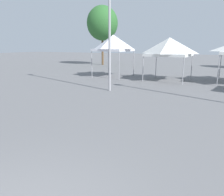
% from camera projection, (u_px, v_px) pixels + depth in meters
% --- Properties ---
extents(canopy_tent_right_of_center, '(2.96, 2.96, 3.53)m').
position_uv_depth(canopy_tent_right_of_center, '(113.00, 43.00, 18.70)').
color(canopy_tent_right_of_center, '#9E9EA3').
rests_on(canopy_tent_right_of_center, ground).
extents(canopy_tent_behind_center, '(3.23, 3.23, 3.24)m').
position_uv_depth(canopy_tent_behind_center, '(169.00, 47.00, 16.74)').
color(canopy_tent_behind_center, '#9E9EA3').
rests_on(canopy_tent_behind_center, ground).
extents(tree_behind_tents_right, '(4.17, 4.17, 7.86)m').
position_uv_depth(tree_behind_tents_right, '(102.00, 23.00, 29.84)').
color(tree_behind_tents_right, brown).
rests_on(tree_behind_tents_right, ground).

